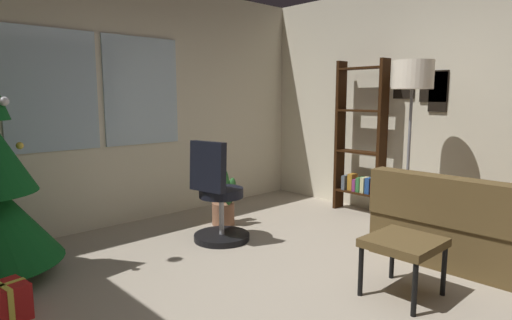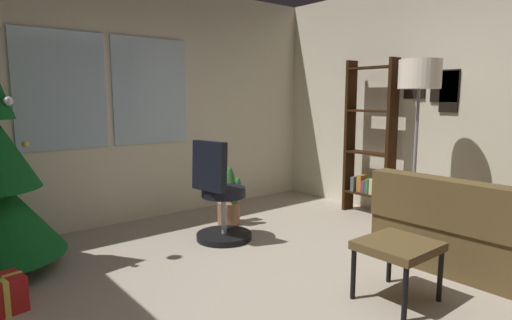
{
  "view_description": "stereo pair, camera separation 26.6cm",
  "coord_description": "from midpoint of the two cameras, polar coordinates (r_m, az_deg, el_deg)",
  "views": [
    {
      "loc": [
        -2.28,
        -1.71,
        1.43
      ],
      "look_at": [
        0.34,
        1.1,
        0.86
      ],
      "focal_mm": 29.95,
      "sensor_mm": 36.0,
      "label": 1
    },
    {
      "loc": [
        -2.08,
        -1.88,
        1.43
      ],
      "look_at": [
        0.34,
        1.1,
        0.86
      ],
      "focal_mm": 29.95,
      "sensor_mm": 36.0,
      "label": 2
    }
  ],
  "objects": [
    {
      "name": "footstool",
      "position": [
        3.25,
        16.89,
        -10.95
      ],
      "size": [
        0.5,
        0.47,
        0.43
      ],
      "color": "brown",
      "rests_on": "ground_plane"
    },
    {
      "name": "wall_right_with_frames",
      "position": [
        5.0,
        26.0,
        6.77
      ],
      "size": [
        0.12,
        5.53,
        2.72
      ],
      "color": "beige",
      "rests_on": "ground_plane"
    },
    {
      "name": "floor_lamp",
      "position": [
        4.54,
        18.56,
        9.46
      ],
      "size": [
        0.4,
        0.4,
        1.79
      ],
      "color": "slate",
      "rests_on": "ground_plane"
    },
    {
      "name": "wall_back_with_windows",
      "position": [
        5.09,
        -18.11,
        7.28
      ],
      "size": [
        4.87,
        0.12,
        2.72
      ],
      "color": "beige",
      "rests_on": "ground_plane"
    },
    {
      "name": "gift_box_red",
      "position": [
        3.37,
        -32.75,
        -15.86
      ],
      "size": [
        0.31,
        0.28,
        0.25
      ],
      "color": "red",
      "rests_on": "ground_plane"
    },
    {
      "name": "ground_plane",
      "position": [
        3.19,
        6.97,
        -19.29
      ],
      "size": [
        4.87,
        5.53,
        0.1
      ],
      "primitive_type": "cube",
      "color": "#A49885"
    },
    {
      "name": "potted_plant",
      "position": [
        4.85,
        -5.84,
        -5.42
      ],
      "size": [
        0.28,
        0.38,
        0.66
      ],
      "color": "#946045",
      "rests_on": "ground_plane"
    },
    {
      "name": "bookshelf",
      "position": [
        5.37,
        12.37,
        1.77
      ],
      "size": [
        0.18,
        0.64,
        1.87
      ],
      "color": "black",
      "rests_on": "ground_plane"
    },
    {
      "name": "office_chair",
      "position": [
        4.26,
        -6.93,
        -5.61
      ],
      "size": [
        0.56,
        0.56,
        1.02
      ],
      "color": "black",
      "rests_on": "ground_plane"
    }
  ]
}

